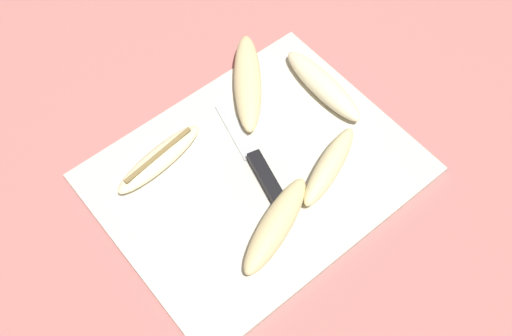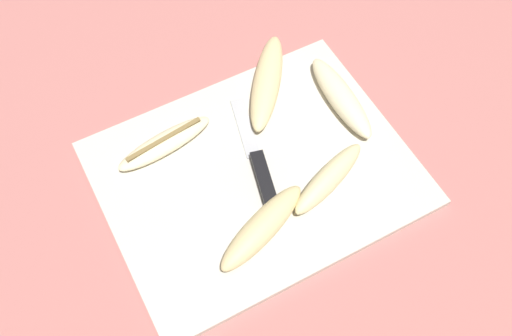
# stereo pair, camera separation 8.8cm
# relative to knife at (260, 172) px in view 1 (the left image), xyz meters

# --- Properties ---
(ground_plane) EXTENTS (4.00, 4.00, 0.00)m
(ground_plane) POSITION_rel_knife_xyz_m (-0.00, 0.01, -0.02)
(ground_plane) COLOR #B76B66
(cutting_board) EXTENTS (0.45, 0.36, 0.01)m
(cutting_board) POSITION_rel_knife_xyz_m (-0.00, 0.01, -0.01)
(cutting_board) COLOR beige
(cutting_board) RESTS_ON ground_plane
(knife) EXTENTS (0.07, 0.21, 0.02)m
(knife) POSITION_rel_knife_xyz_m (0.00, 0.00, 0.00)
(knife) COLOR black
(knife) RESTS_ON cutting_board
(banana_mellow_near) EXTENTS (0.17, 0.10, 0.03)m
(banana_mellow_near) POSITION_rel_knife_xyz_m (-0.04, -0.08, 0.01)
(banana_mellow_near) COLOR beige
(banana_mellow_near) RESTS_ON cutting_board
(banana_soft_right) EXTENTS (0.15, 0.09, 0.03)m
(banana_soft_right) POSITION_rel_knife_xyz_m (0.08, -0.06, 0.01)
(banana_soft_right) COLOR beige
(banana_soft_right) RESTS_ON cutting_board
(banana_ripe_center) EXTENTS (0.15, 0.18, 0.03)m
(banana_ripe_center) POSITION_rel_knife_xyz_m (0.09, 0.14, 0.01)
(banana_ripe_center) COLOR beige
(banana_ripe_center) RESTS_ON cutting_board
(banana_bright_far) EXTENTS (0.05, 0.17, 0.03)m
(banana_bright_far) POSITION_rel_knife_xyz_m (0.18, 0.06, 0.01)
(banana_bright_far) COLOR beige
(banana_bright_far) RESTS_ON cutting_board
(banana_pale_long) EXTENTS (0.16, 0.06, 0.02)m
(banana_pale_long) POSITION_rel_knife_xyz_m (-0.10, 0.11, 0.00)
(banana_pale_long) COLOR beige
(banana_pale_long) RESTS_ON cutting_board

